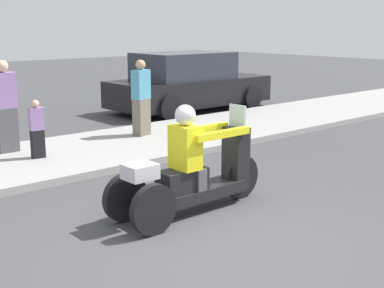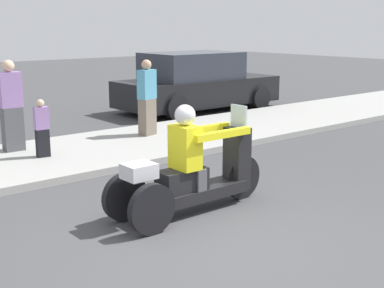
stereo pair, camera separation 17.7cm
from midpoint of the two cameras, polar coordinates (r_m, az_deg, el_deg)
name	(u,v)px [view 1 (the left image)]	position (r m, az deg, el deg)	size (l,w,h in m)	color
ground_plane	(223,245)	(5.97, 2.45, -10.72)	(60.00, 60.00, 0.00)	#424244
sidewalk_strip	(38,160)	(9.64, -16.64, -1.70)	(28.00, 2.80, 0.12)	#9E9E99
motorcycle_trike	(191,174)	(6.78, -0.81, -3.24)	(2.32, 0.67, 1.41)	black
spectator_with_child	(5,108)	(10.07, -19.79, 3.61)	(0.39, 0.24, 1.63)	#515156
spectator_end_of_line	(141,99)	(10.99, -5.91, 4.77)	(0.41, 0.31, 1.55)	#726656
spectator_near_curb	(37,130)	(9.49, -16.74, 1.43)	(0.25, 0.16, 1.00)	black
parked_car_lot_right	(188,83)	(14.95, -0.76, 6.50)	(4.64, 2.10, 1.61)	black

